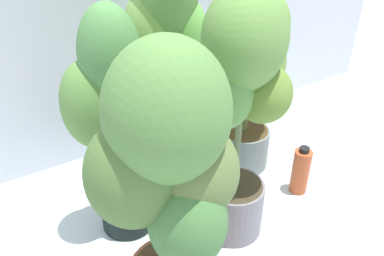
# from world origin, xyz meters

# --- Properties ---
(ground_plane) EXTENTS (8.00, 8.00, 0.00)m
(ground_plane) POSITION_xyz_m (0.00, 0.00, 0.00)
(ground_plane) COLOR silver
(ground_plane) RESTS_ON ground
(potted_plant_center) EXTENTS (0.42, 0.34, 0.93)m
(potted_plant_center) POSITION_xyz_m (0.01, 0.10, 0.57)
(potted_plant_center) COLOR gray
(potted_plant_center) RESTS_ON ground
(potted_plant_back_center) EXTENTS (0.39, 0.36, 1.11)m
(potted_plant_back_center) POSITION_xyz_m (-0.03, 0.49, 0.63)
(potted_plant_back_center) COLOR black
(potted_plant_back_center) RESTS_ON ground
(potted_plant_back_left) EXTENTS (0.35, 0.28, 0.87)m
(potted_plant_back_left) POSITION_xyz_m (-0.33, 0.33, 0.50)
(potted_plant_back_left) COLOR black
(potted_plant_back_left) RESTS_ON ground
(potted_plant_back_right) EXTENTS (0.35, 0.33, 0.83)m
(potted_plant_back_right) POSITION_xyz_m (0.31, 0.40, 0.50)
(potted_plant_back_right) COLOR slate
(potted_plant_back_right) RESTS_ON ground
(potted_plant_front_left) EXTENTS (0.44, 0.37, 0.89)m
(potted_plant_front_left) POSITION_xyz_m (-0.34, -0.07, 0.52)
(potted_plant_front_left) COLOR #9B5335
(potted_plant_front_left) RESTS_ON ground
(nutrient_bottle) EXTENTS (0.07, 0.07, 0.23)m
(nutrient_bottle) POSITION_xyz_m (0.39, 0.12, 0.11)
(nutrient_bottle) COLOR #BE5028
(nutrient_bottle) RESTS_ON ground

